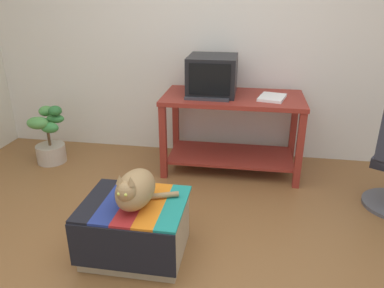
% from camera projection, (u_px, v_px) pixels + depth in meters
% --- Properties ---
extents(ground_plane, '(14.00, 14.00, 0.00)m').
position_uv_depth(ground_plane, '(172.00, 277.00, 2.30)').
color(ground_plane, brown).
extents(back_wall, '(8.00, 0.10, 2.60)m').
position_uv_depth(back_wall, '(213.00, 29.00, 3.67)').
color(back_wall, silver).
rests_on(back_wall, ground_plane).
extents(desk, '(1.31, 0.67, 0.75)m').
position_uv_depth(desk, '(232.00, 120.00, 3.52)').
color(desk, maroon).
rests_on(desk, ground_plane).
extents(tv_monitor, '(0.45, 0.48, 0.35)m').
position_uv_depth(tv_monitor, '(212.00, 75.00, 3.44)').
color(tv_monitor, black).
rests_on(tv_monitor, desk).
extents(keyboard, '(0.40, 0.16, 0.02)m').
position_uv_depth(keyboard, '(207.00, 98.00, 3.33)').
color(keyboard, '#333338').
rests_on(keyboard, desk).
extents(book, '(0.27, 0.33, 0.02)m').
position_uv_depth(book, '(272.00, 97.00, 3.33)').
color(book, white).
rests_on(book, desk).
extents(ottoman_with_blanket, '(0.66, 0.56, 0.39)m').
position_uv_depth(ottoman_with_blanket, '(135.00, 228.00, 2.45)').
color(ottoman_with_blanket, tan).
rests_on(ottoman_with_blanket, ground_plane).
extents(cat, '(0.37, 0.40, 0.28)m').
position_uv_depth(cat, '(135.00, 189.00, 2.29)').
color(cat, '#9E7A4C').
rests_on(cat, ottoman_with_blanket).
extents(potted_plant, '(0.38, 0.41, 0.60)m').
position_uv_depth(potted_plant, '(48.00, 137.00, 3.75)').
color(potted_plant, '#B7A893').
rests_on(potted_plant, ground_plane).
extents(pen, '(0.13, 0.08, 0.01)m').
position_uv_depth(pen, '(267.00, 96.00, 3.41)').
color(pen, '#B7B7BC').
rests_on(pen, desk).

